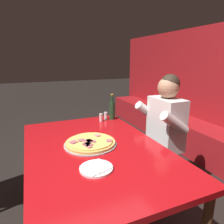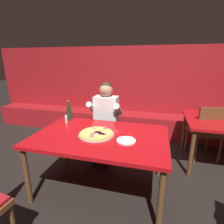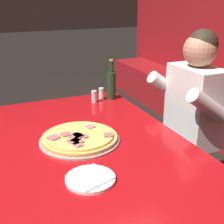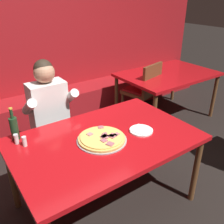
{
  "view_description": "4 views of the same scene",
  "coord_description": "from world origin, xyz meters",
  "px_view_note": "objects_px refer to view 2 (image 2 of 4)",
  "views": [
    {
      "loc": [
        1.39,
        -0.43,
        1.41
      ],
      "look_at": [
        -0.2,
        0.24,
        0.95
      ],
      "focal_mm": 32.0,
      "sensor_mm": 36.0,
      "label": 1
    },
    {
      "loc": [
        0.62,
        -1.81,
        1.59
      ],
      "look_at": [
        0.07,
        0.26,
        0.96
      ],
      "focal_mm": 28.0,
      "sensor_mm": 36.0,
      "label": 2
    },
    {
      "loc": [
        1.38,
        -0.46,
        1.47
      ],
      "look_at": [
        -0.04,
        0.17,
        0.88
      ],
      "focal_mm": 50.0,
      "sensor_mm": 36.0,
      "label": 3
    },
    {
      "loc": [
        -0.99,
        -1.52,
        1.89
      ],
      "look_at": [
        0.15,
        0.11,
        0.91
      ],
      "focal_mm": 40.0,
      "sensor_mm": 36.0,
      "label": 4
    }
  ],
  "objects_px": {
    "main_dining_table": "(100,140)",
    "dining_chair_near_left": "(207,128)",
    "pizza": "(96,134)",
    "beer_bottle": "(69,112)",
    "shaker_parmesan": "(66,120)",
    "diner_seated_blue_shirt": "(105,118)",
    "shaker_black_pepper": "(66,118)",
    "plate_white_paper": "(126,140)"
  },
  "relations": [
    {
      "from": "shaker_parmesan",
      "to": "dining_chair_near_left",
      "type": "distance_m",
      "value": 2.19
    },
    {
      "from": "pizza",
      "to": "diner_seated_blue_shirt",
      "type": "distance_m",
      "value": 0.77
    },
    {
      "from": "dining_chair_near_left",
      "to": "beer_bottle",
      "type": "bearing_deg",
      "value": -162.04
    },
    {
      "from": "beer_bottle",
      "to": "dining_chair_near_left",
      "type": "distance_m",
      "value": 2.18
    },
    {
      "from": "pizza",
      "to": "dining_chair_near_left",
      "type": "bearing_deg",
      "value": 36.82
    },
    {
      "from": "shaker_black_pepper",
      "to": "diner_seated_blue_shirt",
      "type": "distance_m",
      "value": 0.61
    },
    {
      "from": "beer_bottle",
      "to": "dining_chair_near_left",
      "type": "xyz_separation_m",
      "value": [
        2.05,
        0.67,
        -0.3
      ]
    },
    {
      "from": "pizza",
      "to": "plate_white_paper",
      "type": "distance_m",
      "value": 0.38
    },
    {
      "from": "dining_chair_near_left",
      "to": "main_dining_table",
      "type": "bearing_deg",
      "value": -142.83
    },
    {
      "from": "shaker_black_pepper",
      "to": "dining_chair_near_left",
      "type": "relative_size",
      "value": 0.09
    },
    {
      "from": "main_dining_table",
      "to": "beer_bottle",
      "type": "distance_m",
      "value": 0.77
    },
    {
      "from": "shaker_black_pepper",
      "to": "plate_white_paper",
      "type": "bearing_deg",
      "value": -24.33
    },
    {
      "from": "diner_seated_blue_shirt",
      "to": "dining_chair_near_left",
      "type": "distance_m",
      "value": 1.64
    },
    {
      "from": "pizza",
      "to": "shaker_black_pepper",
      "type": "distance_m",
      "value": 0.7
    },
    {
      "from": "beer_bottle",
      "to": "shaker_black_pepper",
      "type": "bearing_deg",
      "value": -101.38
    },
    {
      "from": "plate_white_paper",
      "to": "shaker_parmesan",
      "type": "xyz_separation_m",
      "value": [
        -0.92,
        0.36,
        0.03
      ]
    },
    {
      "from": "beer_bottle",
      "to": "pizza",
      "type": "bearing_deg",
      "value": -36.83
    },
    {
      "from": "diner_seated_blue_shirt",
      "to": "shaker_parmesan",
      "type": "bearing_deg",
      "value": -132.47
    },
    {
      "from": "beer_bottle",
      "to": "diner_seated_blue_shirt",
      "type": "xyz_separation_m",
      "value": [
        0.45,
        0.32,
        -0.15
      ]
    },
    {
      "from": "pizza",
      "to": "plate_white_paper",
      "type": "height_order",
      "value": "pizza"
    },
    {
      "from": "pizza",
      "to": "beer_bottle",
      "type": "bearing_deg",
      "value": 143.17
    },
    {
      "from": "dining_chair_near_left",
      "to": "shaker_black_pepper",
      "type": "bearing_deg",
      "value": -160.35
    },
    {
      "from": "diner_seated_blue_shirt",
      "to": "dining_chair_near_left",
      "type": "relative_size",
      "value": 1.37
    },
    {
      "from": "beer_bottle",
      "to": "shaker_parmesan",
      "type": "distance_m",
      "value": 0.16
    },
    {
      "from": "dining_chair_near_left",
      "to": "shaker_parmesan",
      "type": "bearing_deg",
      "value": -158.16
    },
    {
      "from": "shaker_black_pepper",
      "to": "shaker_parmesan",
      "type": "distance_m",
      "value": 0.08
    },
    {
      "from": "shaker_black_pepper",
      "to": "pizza",
      "type": "bearing_deg",
      "value": -31.32
    },
    {
      "from": "shaker_black_pepper",
      "to": "shaker_parmesan",
      "type": "relative_size",
      "value": 1.0
    },
    {
      "from": "plate_white_paper",
      "to": "diner_seated_blue_shirt",
      "type": "xyz_separation_m",
      "value": [
        -0.5,
        0.83,
        -0.05
      ]
    },
    {
      "from": "shaker_black_pepper",
      "to": "shaker_parmesan",
      "type": "bearing_deg",
      "value": -59.34
    },
    {
      "from": "main_dining_table",
      "to": "diner_seated_blue_shirt",
      "type": "bearing_deg",
      "value": 103.2
    },
    {
      "from": "plate_white_paper",
      "to": "dining_chair_near_left",
      "type": "xyz_separation_m",
      "value": [
        1.1,
        1.18,
        -0.2
      ]
    },
    {
      "from": "beer_bottle",
      "to": "shaker_black_pepper",
      "type": "relative_size",
      "value": 3.4
    },
    {
      "from": "pizza",
      "to": "dining_chair_near_left",
      "type": "relative_size",
      "value": 0.45
    },
    {
      "from": "beer_bottle",
      "to": "plate_white_paper",
      "type": "bearing_deg",
      "value": -28.17
    },
    {
      "from": "shaker_black_pepper",
      "to": "dining_chair_near_left",
      "type": "height_order",
      "value": "dining_chair_near_left"
    },
    {
      "from": "main_dining_table",
      "to": "dining_chair_near_left",
      "type": "relative_size",
      "value": 1.68
    },
    {
      "from": "plate_white_paper",
      "to": "pizza",
      "type": "bearing_deg",
      "value": 168.69
    },
    {
      "from": "diner_seated_blue_shirt",
      "to": "main_dining_table",
      "type": "bearing_deg",
      "value": -76.8
    },
    {
      "from": "main_dining_table",
      "to": "shaker_parmesan",
      "type": "xyz_separation_m",
      "value": [
        -0.6,
        0.27,
        0.1
      ]
    },
    {
      "from": "beer_bottle",
      "to": "diner_seated_blue_shirt",
      "type": "height_order",
      "value": "diner_seated_blue_shirt"
    },
    {
      "from": "beer_bottle",
      "to": "dining_chair_near_left",
      "type": "height_order",
      "value": "beer_bottle"
    }
  ]
}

